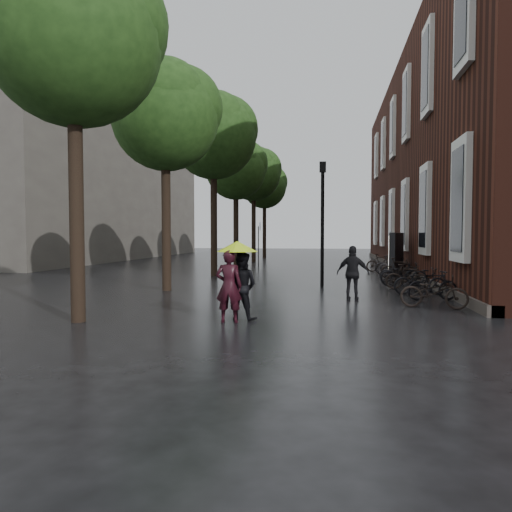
% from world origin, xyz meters
% --- Properties ---
extents(ground, '(120.00, 120.00, 0.00)m').
position_xyz_m(ground, '(0.00, 0.00, 0.00)').
color(ground, black).
extents(brick_building, '(10.20, 33.20, 12.00)m').
position_xyz_m(brick_building, '(10.47, 19.46, 5.99)').
color(brick_building, '#38160F').
rests_on(brick_building, ground).
extents(bg_building, '(16.00, 30.00, 14.00)m').
position_xyz_m(bg_building, '(-22.00, 28.00, 7.00)').
color(bg_building, '#47423D').
rests_on(bg_building, ground).
extents(street_trees, '(4.33, 34.03, 8.91)m').
position_xyz_m(street_trees, '(-3.99, 15.91, 6.34)').
color(street_trees, black).
rests_on(street_trees, ground).
extents(person_burgundy, '(0.62, 0.43, 1.65)m').
position_xyz_m(person_burgundy, '(-0.58, 1.47, 0.82)').
color(person_burgundy, black).
rests_on(person_burgundy, ground).
extents(person_black, '(0.89, 0.76, 1.59)m').
position_xyz_m(person_black, '(-0.36, 1.83, 0.79)').
color(person_black, black).
rests_on(person_black, ground).
extents(lime_umbrella, '(0.97, 0.97, 1.44)m').
position_xyz_m(lime_umbrella, '(-0.44, 1.73, 1.72)').
color(lime_umbrella, black).
rests_on(lime_umbrella, ground).
extents(pedestrian_walking, '(1.03, 0.55, 1.66)m').
position_xyz_m(pedestrian_walking, '(2.37, 5.47, 0.83)').
color(pedestrian_walking, black).
rests_on(pedestrian_walking, ground).
extents(parked_bicycles, '(2.07, 13.28, 0.98)m').
position_xyz_m(parked_bicycles, '(4.60, 10.29, 0.46)').
color(parked_bicycles, black).
rests_on(parked_bicycles, ground).
extents(ad_lightbox, '(0.32, 1.39, 2.10)m').
position_xyz_m(ad_lightbox, '(4.79, 13.87, 1.06)').
color(ad_lightbox, black).
rests_on(ad_lightbox, ground).
extents(lamp_post, '(0.25, 0.25, 4.80)m').
position_xyz_m(lamp_post, '(1.38, 9.24, 2.91)').
color(lamp_post, black).
rests_on(lamp_post, ground).
extents(cycle_sign, '(0.15, 0.51, 2.78)m').
position_xyz_m(cycle_sign, '(-2.59, 18.90, 1.84)').
color(cycle_sign, '#262628').
rests_on(cycle_sign, ground).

